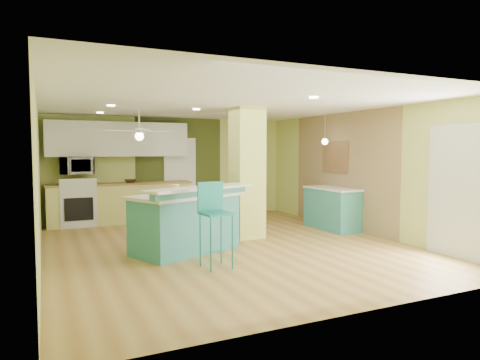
% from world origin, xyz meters
% --- Properties ---
extents(floor, '(6.00, 7.00, 0.01)m').
position_xyz_m(floor, '(0.00, 0.00, -0.01)').
color(floor, olive).
rests_on(floor, ground).
extents(ceiling, '(6.00, 7.00, 0.01)m').
position_xyz_m(ceiling, '(0.00, 0.00, 2.50)').
color(ceiling, white).
rests_on(ceiling, wall_back).
extents(wall_back, '(6.00, 0.01, 2.50)m').
position_xyz_m(wall_back, '(0.00, 3.50, 1.25)').
color(wall_back, '#C1CD6E').
rests_on(wall_back, floor).
extents(wall_front, '(6.00, 0.01, 2.50)m').
position_xyz_m(wall_front, '(0.00, -3.50, 1.25)').
color(wall_front, '#C1CD6E').
rests_on(wall_front, floor).
extents(wall_left, '(0.01, 7.00, 2.50)m').
position_xyz_m(wall_left, '(-3.00, 0.00, 1.25)').
color(wall_left, '#C1CD6E').
rests_on(wall_left, floor).
extents(wall_right, '(0.01, 7.00, 2.50)m').
position_xyz_m(wall_right, '(3.00, 0.00, 1.25)').
color(wall_right, '#C1CD6E').
rests_on(wall_right, floor).
extents(wood_panel, '(0.02, 3.40, 2.50)m').
position_xyz_m(wood_panel, '(2.99, 0.60, 1.25)').
color(wood_panel, '#836B4B').
rests_on(wood_panel, floor).
extents(olive_accent, '(2.20, 0.02, 2.50)m').
position_xyz_m(olive_accent, '(0.20, 3.49, 1.25)').
color(olive_accent, '#3D461C').
rests_on(olive_accent, floor).
extents(interior_door, '(0.82, 0.05, 2.00)m').
position_xyz_m(interior_door, '(0.20, 3.46, 1.00)').
color(interior_door, white).
rests_on(interior_door, floor).
extents(french_door, '(0.04, 1.08, 2.10)m').
position_xyz_m(french_door, '(2.97, -2.30, 1.05)').
color(french_door, silver).
rests_on(french_door, floor).
extents(column, '(0.55, 0.55, 2.50)m').
position_xyz_m(column, '(0.65, 0.50, 1.25)').
color(column, '#D3DA65').
rests_on(column, floor).
extents(kitchen_run, '(3.25, 0.63, 0.94)m').
position_xyz_m(kitchen_run, '(-1.30, 3.20, 0.47)').
color(kitchen_run, '#DBD573').
rests_on(kitchen_run, floor).
extents(stove, '(0.76, 0.66, 1.08)m').
position_xyz_m(stove, '(-2.25, 3.19, 0.46)').
color(stove, silver).
rests_on(stove, floor).
extents(upper_cabinets, '(3.20, 0.34, 0.80)m').
position_xyz_m(upper_cabinets, '(-1.30, 3.32, 1.95)').
color(upper_cabinets, silver).
rests_on(upper_cabinets, wall_back).
extents(microwave, '(0.70, 0.48, 0.39)m').
position_xyz_m(microwave, '(-2.25, 3.20, 1.35)').
color(microwave, white).
rests_on(microwave, wall_back).
extents(ceiling_fan, '(1.41, 1.41, 0.61)m').
position_xyz_m(ceiling_fan, '(-1.10, 2.00, 2.08)').
color(ceiling_fan, silver).
rests_on(ceiling_fan, ceiling).
extents(pendant_lamp, '(0.14, 0.14, 0.69)m').
position_xyz_m(pendant_lamp, '(2.65, 0.75, 1.88)').
color(pendant_lamp, silver).
rests_on(pendant_lamp, ceiling).
extents(wall_decor, '(0.03, 0.90, 0.70)m').
position_xyz_m(wall_decor, '(2.96, 0.80, 1.55)').
color(wall_decor, brown).
rests_on(wall_decor, wood_panel).
extents(peninsula, '(2.23, 1.79, 1.11)m').
position_xyz_m(peninsula, '(-0.79, -0.14, 0.51)').
color(peninsula, teal).
rests_on(peninsula, floor).
extents(bar_stool, '(0.45, 0.45, 1.23)m').
position_xyz_m(bar_stool, '(-0.70, -1.20, 0.83)').
color(bar_stool, '#1C7A81').
rests_on(bar_stool, floor).
extents(side_counter, '(0.59, 1.38, 0.89)m').
position_xyz_m(side_counter, '(2.70, 0.54, 0.45)').
color(side_counter, teal).
rests_on(side_counter, floor).
extents(fruit_bowl, '(0.31, 0.31, 0.07)m').
position_xyz_m(fruit_bowl, '(-1.08, 3.17, 0.98)').
color(fruit_bowl, '#392317').
rests_on(fruit_bowl, kitchen_run).
extents(canister, '(0.13, 0.13, 0.18)m').
position_xyz_m(canister, '(-1.00, -0.24, 1.06)').
color(canister, yellow).
rests_on(canister, peninsula).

